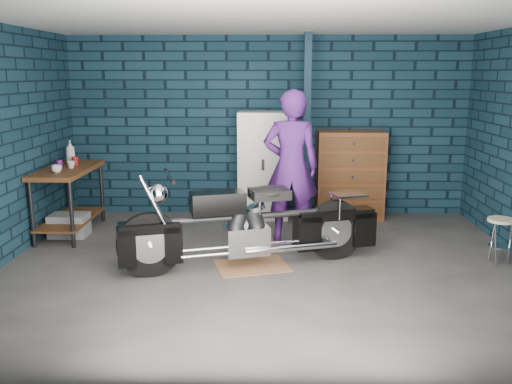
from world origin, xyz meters
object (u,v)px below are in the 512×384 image
Objects in this scene: locker at (263,165)px; shop_stool at (499,242)px; storage_bin at (69,225)px; workbench at (70,201)px; tool_chest at (350,175)px; motorcycle at (252,219)px; person at (291,167)px.

shop_stool is (2.72, -2.02, -0.53)m from locker.
storage_bin is at bearing -157.84° from locker.
locker is at bearing 19.50° from workbench.
storage_bin is 0.37× the size of tool_chest.
shop_stool is (2.82, 0.14, -0.28)m from motorcycle.
locker is (-0.37, 1.15, -0.18)m from person.
motorcycle is (2.51, -1.24, 0.10)m from workbench.
person is 3.08m from storage_bin.
tool_chest reaches higher than motorcycle.
shop_stool is (5.31, -0.97, 0.12)m from storage_bin.
tool_chest reaches higher than workbench.
person is 1.22m from locker.
shop_stool is (5.33, -1.10, -0.18)m from workbench.
motorcycle is at bearing -23.90° from storage_bin.
tool_chest is (3.91, 0.92, 0.20)m from workbench.
workbench is 3.03m from person.
shop_stool is at bearing -54.89° from tool_chest.
workbench is 4.02m from tool_chest.
tool_chest is (3.89, 1.06, 0.51)m from storage_bin.
storage_bin is at bearing -1.59° from person.
storage_bin is at bearing 169.68° from shop_stool.
motorcycle is 2.76m from storage_bin.
workbench is at bearing -4.08° from person.
workbench is 0.72× the size of person.
motorcycle is 2.18m from locker.
shop_stool is (2.35, -0.88, -0.71)m from person.
shop_stool is at bearing -11.63° from workbench.
locker is at bearing 180.00° from tool_chest.
storage_bin is (-2.49, 1.10, -0.40)m from motorcycle.
tool_chest is at bearing 15.18° from storage_bin.
person is 1.51m from tool_chest.
workbench is at bearing -160.50° from locker.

